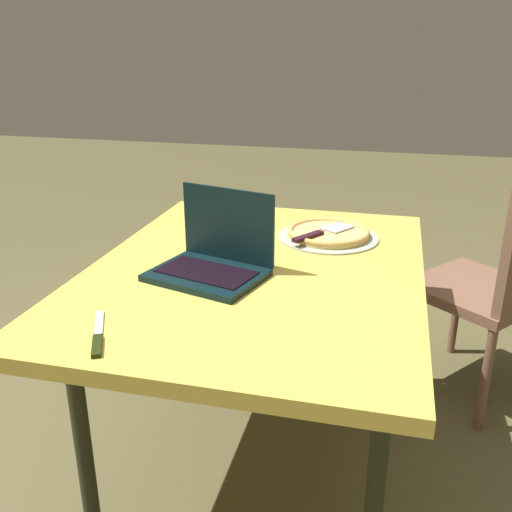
{
  "coord_description": "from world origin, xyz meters",
  "views": [
    {
      "loc": [
        1.45,
        0.36,
        1.34
      ],
      "look_at": [
        -0.02,
        -0.01,
        0.76
      ],
      "focal_mm": 39.56,
      "sensor_mm": 36.0,
      "label": 1
    }
  ],
  "objects_px": {
    "dining_table": "(256,286)",
    "laptop": "(214,258)",
    "pizza_plate": "(232,217)",
    "chair_near": "(500,279)",
    "pizza_tray": "(328,233)",
    "table_knife": "(98,337)"
  },
  "relations": [
    {
      "from": "pizza_tray",
      "to": "chair_near",
      "type": "distance_m",
      "value": 0.74
    },
    {
      "from": "pizza_plate",
      "to": "pizza_tray",
      "type": "xyz_separation_m",
      "value": [
        0.1,
        0.36,
        0.0
      ]
    },
    {
      "from": "dining_table",
      "to": "pizza_plate",
      "type": "xyz_separation_m",
      "value": [
        -0.4,
        -0.19,
        0.08
      ]
    },
    {
      "from": "laptop",
      "to": "table_knife",
      "type": "bearing_deg",
      "value": -17.86
    },
    {
      "from": "laptop",
      "to": "table_knife",
      "type": "distance_m",
      "value": 0.43
    },
    {
      "from": "pizza_tray",
      "to": "table_knife",
      "type": "bearing_deg",
      "value": -26.93
    },
    {
      "from": "pizza_plate",
      "to": "dining_table",
      "type": "bearing_deg",
      "value": 25.35
    },
    {
      "from": "pizza_tray",
      "to": "table_knife",
      "type": "distance_m",
      "value": 0.88
    },
    {
      "from": "laptop",
      "to": "chair_near",
      "type": "distance_m",
      "value": 1.17
    },
    {
      "from": "chair_near",
      "to": "table_knife",
      "type": "bearing_deg",
      "value": -41.61
    },
    {
      "from": "dining_table",
      "to": "laptop",
      "type": "bearing_deg",
      "value": -50.82
    },
    {
      "from": "pizza_plate",
      "to": "pizza_tray",
      "type": "relative_size",
      "value": 0.74
    },
    {
      "from": "dining_table",
      "to": "pizza_plate",
      "type": "relative_size",
      "value": 5.05
    },
    {
      "from": "laptop",
      "to": "chair_near",
      "type": "height_order",
      "value": "laptop"
    },
    {
      "from": "dining_table",
      "to": "pizza_tray",
      "type": "xyz_separation_m",
      "value": [
        -0.3,
        0.17,
        0.08
      ]
    },
    {
      "from": "dining_table",
      "to": "laptop",
      "type": "xyz_separation_m",
      "value": [
        0.08,
        -0.1,
        0.11
      ]
    },
    {
      "from": "pizza_plate",
      "to": "chair_near",
      "type": "relative_size",
      "value": 0.26
    },
    {
      "from": "dining_table",
      "to": "laptop",
      "type": "distance_m",
      "value": 0.17
    },
    {
      "from": "pizza_plate",
      "to": "chair_near",
      "type": "distance_m",
      "value": 1.02
    },
    {
      "from": "laptop",
      "to": "table_knife",
      "type": "xyz_separation_m",
      "value": [
        0.41,
        -0.13,
        -0.04
      ]
    },
    {
      "from": "laptop",
      "to": "pizza_plate",
      "type": "height_order",
      "value": "laptop"
    },
    {
      "from": "dining_table",
      "to": "chair_near",
      "type": "distance_m",
      "value": 1.02
    }
  ]
}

